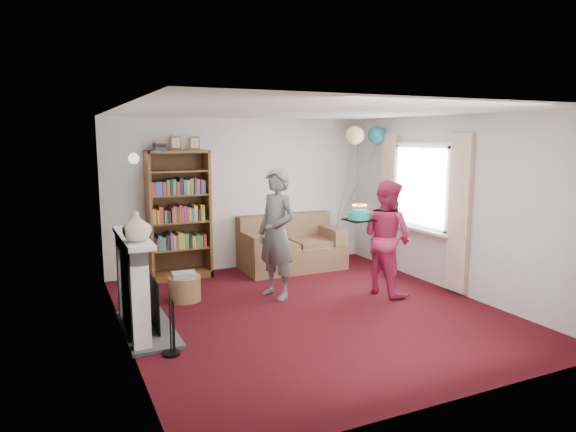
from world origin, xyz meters
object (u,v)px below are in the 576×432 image
person_magenta (387,237)px  sofa (290,248)px  birthday_cake (359,216)px  bookcase (178,216)px  person_striped (277,234)px

person_magenta → sofa: bearing=7.0°
birthday_cake → sofa: bearing=96.9°
sofa → birthday_cake: bearing=-82.9°
bookcase → sofa: size_ratio=1.31×
sofa → person_striped: (-0.84, -1.34, 0.56)m
bookcase → sofa: bookcase is taller
bookcase → birthday_cake: 2.86m
person_striped → birthday_cake: person_striped is taller
bookcase → birthday_cake: (2.04, -2.00, 0.15)m
sofa → birthday_cake: size_ratio=4.67×
bookcase → sofa: 1.95m
sofa → person_striped: size_ratio=0.94×
person_striped → person_magenta: person_striped is taller
sofa → birthday_cake: 1.95m
bookcase → person_striped: size_ratio=1.24×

